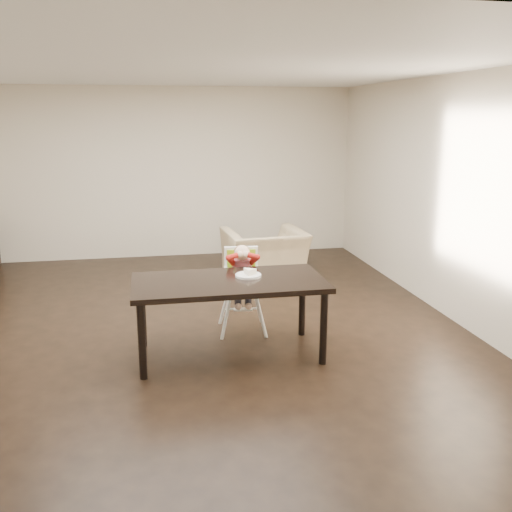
# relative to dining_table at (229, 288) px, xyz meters

# --- Properties ---
(ground) EXTENTS (7.00, 7.00, 0.00)m
(ground) POSITION_rel_dining_table_xyz_m (-0.39, 0.67, -0.67)
(ground) COLOR black
(ground) RESTS_ON ground
(room_walls) EXTENTS (6.02, 7.02, 2.71)m
(room_walls) POSITION_rel_dining_table_xyz_m (-0.39, 0.67, 1.18)
(room_walls) COLOR beige
(room_walls) RESTS_ON ground
(dining_table) EXTENTS (1.80, 0.90, 0.75)m
(dining_table) POSITION_rel_dining_table_xyz_m (0.00, 0.00, 0.00)
(dining_table) COLOR black
(dining_table) RESTS_ON ground
(high_chair) EXTENTS (0.43, 0.43, 0.94)m
(high_chair) POSITION_rel_dining_table_xyz_m (0.23, 0.63, -0.00)
(high_chair) COLOR white
(high_chair) RESTS_ON ground
(plate) EXTENTS (0.30, 0.30, 0.07)m
(plate) POSITION_rel_dining_table_xyz_m (0.20, 0.09, 0.10)
(plate) COLOR white
(plate) RESTS_ON dining_table
(armchair) EXTENTS (1.14, 0.80, 0.94)m
(armchair) POSITION_rel_dining_table_xyz_m (0.86, 2.50, -0.20)
(armchair) COLOR tan
(armchair) RESTS_ON ground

